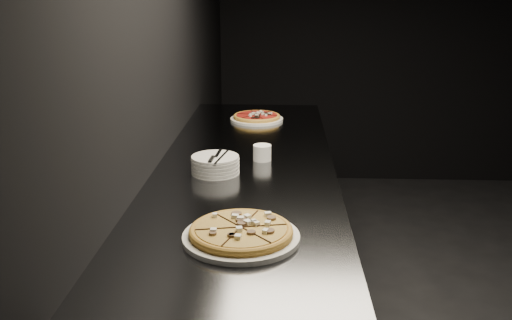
{
  "coord_description": "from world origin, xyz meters",
  "views": [
    {
      "loc": [
        -1.98,
        -2.3,
        1.65
      ],
      "look_at": [
        -2.08,
        -0.17,
        0.99
      ],
      "focal_mm": 40.0,
      "sensor_mm": 36.0,
      "label": 1
    }
  ],
  "objects_px": {
    "plate_stack": "(215,165)",
    "ramekin": "(262,152)",
    "pizza_mushroom": "(241,233)",
    "counter": "(247,261)",
    "pizza_tomato": "(257,117)",
    "cutlery": "(217,157)"
  },
  "relations": [
    {
      "from": "pizza_mushroom",
      "to": "ramekin",
      "type": "height_order",
      "value": "ramekin"
    },
    {
      "from": "ramekin",
      "to": "counter",
      "type": "bearing_deg",
      "value": -147.92
    },
    {
      "from": "counter",
      "to": "pizza_mushroom",
      "type": "bearing_deg",
      "value": -87.48
    },
    {
      "from": "counter",
      "to": "pizza_mushroom",
      "type": "height_order",
      "value": "pizza_mushroom"
    },
    {
      "from": "plate_stack",
      "to": "cutlery",
      "type": "distance_m",
      "value": 0.04
    },
    {
      "from": "counter",
      "to": "pizza_mushroom",
      "type": "xyz_separation_m",
      "value": [
        0.03,
        -0.76,
        0.48
      ]
    },
    {
      "from": "counter",
      "to": "ramekin",
      "type": "bearing_deg",
      "value": 32.08
    },
    {
      "from": "counter",
      "to": "ramekin",
      "type": "relative_size",
      "value": 31.41
    },
    {
      "from": "plate_stack",
      "to": "cutlery",
      "type": "relative_size",
      "value": 0.95
    },
    {
      "from": "pizza_tomato",
      "to": "cutlery",
      "type": "xyz_separation_m",
      "value": [
        -0.12,
        -0.94,
        0.06
      ]
    },
    {
      "from": "pizza_tomato",
      "to": "cutlery",
      "type": "distance_m",
      "value": 0.95
    },
    {
      "from": "counter",
      "to": "pizza_tomato",
      "type": "xyz_separation_m",
      "value": [
        0.01,
        0.79,
        0.48
      ]
    },
    {
      "from": "pizza_mushroom",
      "to": "cutlery",
      "type": "distance_m",
      "value": 0.62
    },
    {
      "from": "pizza_tomato",
      "to": "ramekin",
      "type": "bearing_deg",
      "value": -85.6
    },
    {
      "from": "plate_stack",
      "to": "ramekin",
      "type": "height_order",
      "value": "plate_stack"
    },
    {
      "from": "pizza_mushroom",
      "to": "ramekin",
      "type": "distance_m",
      "value": 0.8
    },
    {
      "from": "plate_stack",
      "to": "counter",
      "type": "bearing_deg",
      "value": 50.66
    },
    {
      "from": "plate_stack",
      "to": "ramekin",
      "type": "xyz_separation_m",
      "value": [
        0.18,
        0.18,
        0.0
      ]
    },
    {
      "from": "plate_stack",
      "to": "pizza_mushroom",
      "type": "bearing_deg",
      "value": -76.51
    },
    {
      "from": "counter",
      "to": "plate_stack",
      "type": "bearing_deg",
      "value": -129.34
    },
    {
      "from": "counter",
      "to": "cutlery",
      "type": "bearing_deg",
      "value": -124.72
    },
    {
      "from": "plate_stack",
      "to": "cutlery",
      "type": "height_order",
      "value": "cutlery"
    }
  ]
}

